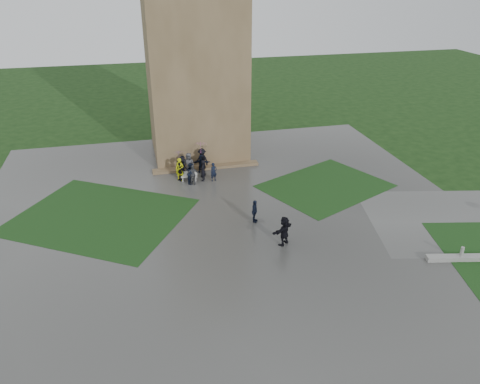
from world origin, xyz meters
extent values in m
plane|color=black|center=(0.00, 0.00, 0.00)|extent=(120.00, 120.00, 0.00)
cube|color=#393936|center=(0.00, 2.00, 0.01)|extent=(34.00, 34.00, 0.02)
cube|color=black|center=(-8.50, 4.00, 0.03)|extent=(14.10, 13.46, 0.01)
cube|color=black|center=(8.50, 5.00, 0.03)|extent=(11.12, 10.15, 0.01)
cube|color=brown|center=(0.00, 15.00, 9.00)|extent=(8.00, 8.00, 18.00)
cube|color=brown|center=(0.00, 10.60, 0.13)|extent=(9.00, 0.80, 0.22)
cylinder|color=gray|center=(12.26, -6.31, 0.45)|extent=(0.20, 0.20, 0.90)
cube|color=#B9BAB5|center=(-1.73, 8.43, 0.40)|extent=(1.33, 0.57, 0.05)
cube|color=#B9BAB5|center=(-2.24, 8.50, 0.20)|extent=(0.12, 0.35, 0.36)
cube|color=#B9BAB5|center=(-1.21, 8.35, 0.20)|extent=(0.12, 0.35, 0.36)
cube|color=#B9BAB5|center=(-1.70, 8.61, 0.60)|extent=(1.28, 0.23, 0.34)
imported|color=black|center=(-0.47, 9.01, 0.93)|extent=(0.91, 1.20, 1.82)
imported|color=black|center=(-0.49, 9.91, 0.80)|extent=(1.52, 0.79, 1.56)
imported|color=black|center=(-0.37, 10.27, 0.98)|extent=(1.26, 1.38, 1.93)
imported|color=#414247|center=(-1.56, 9.63, 0.96)|extent=(1.09, 0.92, 1.89)
imported|color=black|center=(-2.01, 10.19, 0.76)|extent=(0.89, 1.46, 1.48)
imported|color=black|center=(-2.17, 9.37, 0.87)|extent=(1.24, 1.07, 1.71)
imported|color=#C5CB0B|center=(-2.41, 8.73, 0.95)|extent=(0.81, 0.72, 1.86)
imported|color=black|center=(-2.41, 8.71, 0.78)|extent=(0.94, 1.02, 1.52)
imported|color=black|center=(-1.61, 7.96, 0.87)|extent=(0.75, 0.95, 1.71)
imported|color=#414247|center=(-1.53, 7.76, 0.82)|extent=(0.98, 0.61, 1.61)
imported|color=black|center=(-0.62, 8.26, 0.87)|extent=(0.60, 0.73, 1.70)
imported|color=black|center=(0.19, 8.01, 0.78)|extent=(0.64, 0.52, 1.51)
imported|color=#E15CBA|center=(-0.49, 9.91, 2.17)|extent=(1.06, 1.06, 0.97)
imported|color=#6E3799|center=(-2.41, 8.73, 2.12)|extent=(0.86, 0.86, 0.79)
imported|color=black|center=(-0.47, 9.01, 2.19)|extent=(1.09, 1.09, 1.00)
imported|color=black|center=(1.66, 0.85, 0.81)|extent=(0.90, 1.07, 1.59)
imported|color=black|center=(2.71, -2.26, 0.97)|extent=(1.81, 1.51, 1.89)
camera|label=1|loc=(-5.59, -25.62, 15.68)|focal=35.00mm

